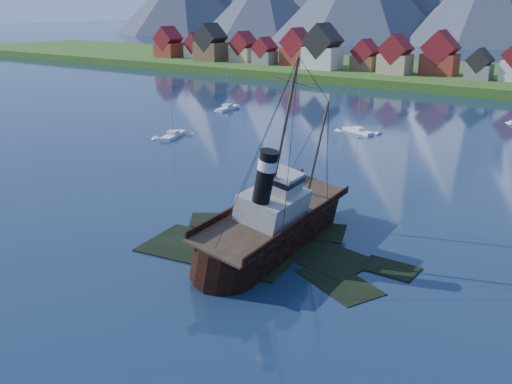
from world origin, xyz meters
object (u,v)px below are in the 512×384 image
Objects in this scene: sailboat_a at (173,136)px; sailboat_b at (228,109)px; sailboat_c at (358,132)px; tugboat_wreck at (278,219)px.

sailboat_b is at bearing 88.50° from sailboat_a.
sailboat_a is at bearing -77.90° from sailboat_b.
sailboat_c is at bearing 21.81° from sailboat_a.
tugboat_wreck is 2.76× the size of sailboat_a.
sailboat_a reaches higher than sailboat_c.
tugboat_wreck reaches higher than sailboat_a.
sailboat_b is (-10.21, 32.38, 0.06)m from sailboat_a.
sailboat_b reaches higher than sailboat_c.
sailboat_b is at bearing 127.38° from tugboat_wreck.
sailboat_c is (-18.30, 61.16, -2.78)m from tugboat_wreck.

